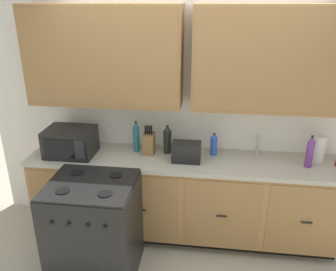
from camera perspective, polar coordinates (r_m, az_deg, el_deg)
ground_plane at (r=3.71m, az=2.04°, el=-18.78°), size 8.00×8.00×0.00m
wall_unit at (r=3.39m, az=3.30°, el=9.08°), size 4.32×0.40×2.51m
counter_run at (r=3.67m, az=2.64°, el=-10.13°), size 3.15×0.64×0.92m
stove_range at (r=3.30m, az=-12.07°, el=-14.80°), size 0.76×0.68×0.95m
microwave at (r=3.62m, az=-15.85°, el=-1.01°), size 0.48×0.37×0.28m
toaster at (r=3.37m, az=3.08°, el=-2.72°), size 0.28×0.18×0.19m
knife_block at (r=3.51m, az=-3.19°, el=-1.29°), size 0.11×0.14×0.31m
sink_faucet at (r=3.63m, az=14.62°, el=-1.48°), size 0.02×0.02×0.20m
paper_towel_roll at (r=3.65m, az=23.73°, el=-2.03°), size 0.12×0.12×0.26m
bottle_teal at (r=3.57m, az=-5.27°, el=-0.21°), size 0.06×0.06×0.33m
bottle_dark at (r=3.52m, az=-0.10°, el=-0.67°), size 0.08×0.08×0.30m
bottle_violet at (r=3.49m, az=22.47°, el=-2.51°), size 0.07×0.07×0.32m
bottle_blue at (r=3.52m, az=7.60°, el=-1.46°), size 0.07×0.07×0.23m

